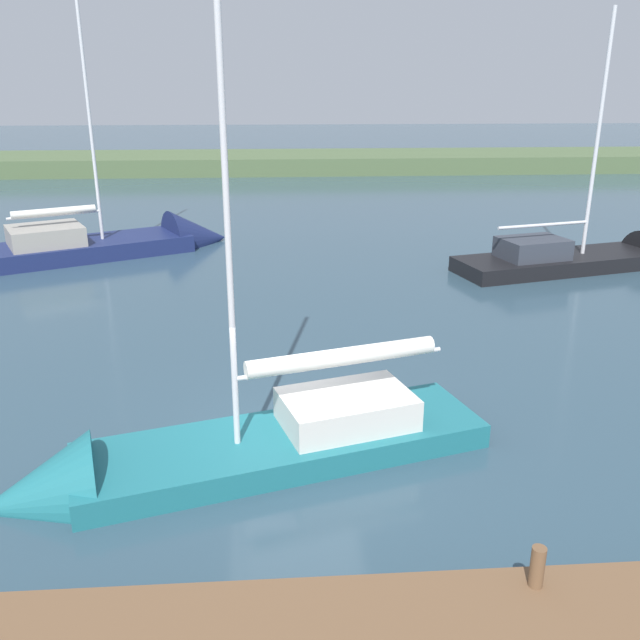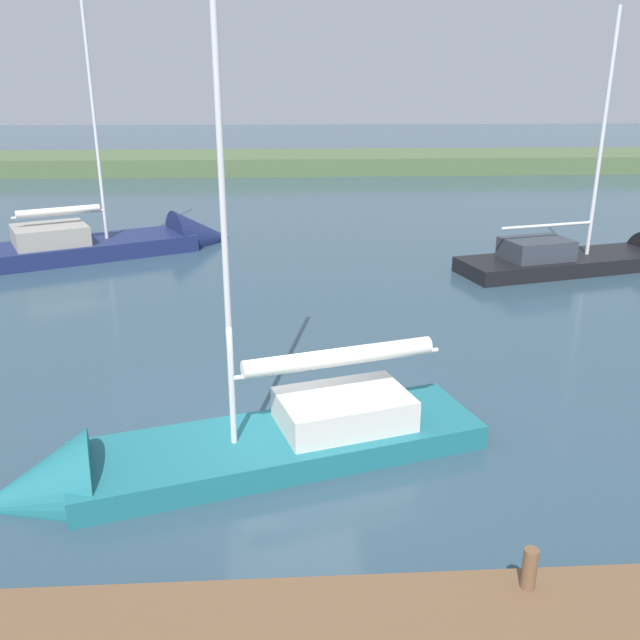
{
  "view_description": "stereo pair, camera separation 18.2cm",
  "coord_description": "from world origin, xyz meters",
  "px_view_note": "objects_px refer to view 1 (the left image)",
  "views": [
    {
      "loc": [
        0.3,
        10.83,
        6.12
      ],
      "look_at": [
        -0.71,
        -3.65,
        1.01
      ],
      "focal_mm": 37.78,
      "sensor_mm": 36.0,
      "label": 1
    },
    {
      "loc": [
        0.11,
        10.84,
        6.12
      ],
      "look_at": [
        -0.71,
        -3.65,
        1.01
      ],
      "focal_mm": 37.78,
      "sensor_mm": 36.0,
      "label": 2
    }
  ],
  "objects_px": {
    "sailboat_outer_mooring": "(594,263)",
    "mooring_post_near": "(537,567)",
    "sailboat_far_left": "(216,462)",
    "sailboat_mid_channel": "(128,246)"
  },
  "relations": [
    {
      "from": "sailboat_far_left",
      "to": "mooring_post_near",
      "type": "bearing_deg",
      "value": 121.85
    },
    {
      "from": "sailboat_mid_channel",
      "to": "sailboat_outer_mooring",
      "type": "xyz_separation_m",
      "value": [
        -16.9,
        3.35,
        -0.12
      ]
    },
    {
      "from": "sailboat_far_left",
      "to": "sailboat_mid_channel",
      "type": "bearing_deg",
      "value": -90.19
    },
    {
      "from": "sailboat_outer_mooring",
      "to": "mooring_post_near",
      "type": "bearing_deg",
      "value": -131.48
    },
    {
      "from": "sailboat_far_left",
      "to": "sailboat_outer_mooring",
      "type": "height_order",
      "value": "sailboat_far_left"
    },
    {
      "from": "sailboat_outer_mooring",
      "to": "sailboat_mid_channel",
      "type": "bearing_deg",
      "value": 154.55
    },
    {
      "from": "sailboat_mid_channel",
      "to": "sailboat_outer_mooring",
      "type": "height_order",
      "value": "sailboat_mid_channel"
    },
    {
      "from": "sailboat_mid_channel",
      "to": "sailboat_outer_mooring",
      "type": "bearing_deg",
      "value": -37.64
    },
    {
      "from": "mooring_post_near",
      "to": "sailboat_outer_mooring",
      "type": "relative_size",
      "value": 0.06
    },
    {
      "from": "mooring_post_near",
      "to": "sailboat_far_left",
      "type": "distance_m",
      "value": 5.48
    }
  ]
}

